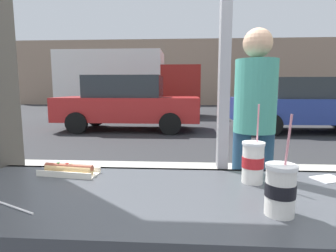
{
  "coord_description": "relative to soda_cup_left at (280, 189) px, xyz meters",
  "views": [
    {
      "loc": [
        -0.19,
        -1.26,
        1.34
      ],
      "look_at": [
        -0.38,
        1.84,
        0.91
      ],
      "focal_mm": 29.12,
      "sensor_mm": 36.0,
      "label": 1
    }
  ],
  "objects": [
    {
      "name": "parked_car_red",
      "position": [
        -2.13,
        7.78,
        -0.16
      ],
      "size": [
        4.44,
        1.95,
        1.72
      ],
      "color": "red",
      "rests_on": "ground"
    },
    {
      "name": "building_facade_far",
      "position": [
        -0.11,
        21.44,
        1.52
      ],
      "size": [
        28.0,
        1.2,
        5.1
      ],
      "primitive_type": "cube",
      "color": "gray",
      "rests_on": "ground"
    },
    {
      "name": "hotdog_tray_far",
      "position": [
        -0.83,
        0.35,
        -0.06
      ],
      "size": [
        0.28,
        0.13,
        0.05
      ],
      "color": "silver",
      "rests_on": "window_counter"
    },
    {
      "name": "box_truck",
      "position": [
        -3.1,
        12.22,
        0.61
      ],
      "size": [
        6.59,
        2.44,
        3.03
      ],
      "color": "silver",
      "rests_on": "ground"
    },
    {
      "name": "napkin_wrapper",
      "position": [
        0.33,
        0.35,
        -0.08
      ],
      "size": [
        0.14,
        0.13,
        0.0
      ],
      "primitive_type": "cube",
      "rotation": [
        0.0,
        0.0,
        0.38
      ],
      "color": "white",
      "rests_on": "window_counter"
    },
    {
      "name": "loose_straw",
      "position": [
        -0.85,
        -0.01,
        -0.08
      ],
      "size": [
        0.17,
        0.09,
        0.01
      ],
      "primitive_type": "cylinder",
      "rotation": [
        0.0,
        1.57,
        -0.44
      ],
      "color": "white",
      "rests_on": "window_counter"
    },
    {
      "name": "ground_plane",
      "position": [
        -0.11,
        8.44,
        -1.03
      ],
      "size": [
        60.0,
        60.0,
        0.0
      ],
      "primitive_type": "plane",
      "color": "#2D2D30"
    },
    {
      "name": "pedestrian",
      "position": [
        0.24,
        1.32,
        0.06
      ],
      "size": [
        0.32,
        0.32,
        1.63
      ],
      "color": "navy",
      "rests_on": "sidewalk_strip"
    },
    {
      "name": "parked_car_blue",
      "position": [
        3.49,
        7.78,
        -0.19
      ],
      "size": [
        4.55,
        2.03,
        1.64
      ],
      "color": "#283D93",
      "rests_on": "ground"
    },
    {
      "name": "sidewalk_strip",
      "position": [
        -0.11,
        2.04,
        -0.95
      ],
      "size": [
        16.0,
        2.8,
        0.16
      ],
      "primitive_type": "cube",
      "color": "#B2ADA3",
      "rests_on": "ground"
    },
    {
      "name": "soda_cup_right",
      "position": [
        -0.01,
        0.29,
        0.01
      ],
      "size": [
        0.09,
        0.09,
        0.33
      ],
      "color": "white",
      "rests_on": "window_counter"
    },
    {
      "name": "soda_cup_left",
      "position": [
        0.0,
        0.0,
        0.0
      ],
      "size": [
        0.1,
        0.1,
        0.32
      ],
      "color": "white",
      "rests_on": "window_counter"
    }
  ]
}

